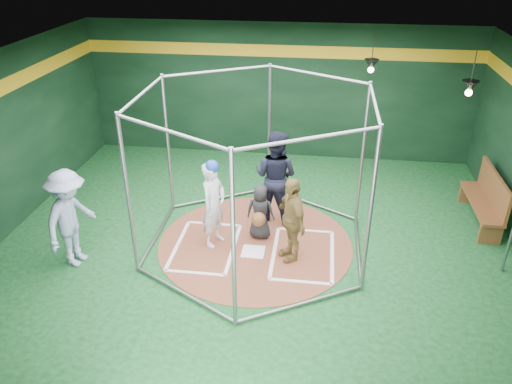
# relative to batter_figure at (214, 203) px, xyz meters

# --- Properties ---
(room_shell) EXTENTS (10.10, 9.10, 3.53)m
(room_shell) POSITION_rel_batter_figure_xyz_m (0.79, 0.08, 0.86)
(room_shell) COLOR #0D3B18
(room_shell) RESTS_ON ground
(clay_disc) EXTENTS (3.80, 3.80, 0.01)m
(clay_disc) POSITION_rel_batter_figure_xyz_m (0.79, 0.07, -0.89)
(clay_disc) COLOR brown
(clay_disc) RESTS_ON ground
(home_plate) EXTENTS (0.43, 0.43, 0.01)m
(home_plate) POSITION_rel_batter_figure_xyz_m (0.79, -0.23, -0.88)
(home_plate) COLOR white
(home_plate) RESTS_ON clay_disc
(batter_box_left) EXTENTS (1.17, 1.77, 0.01)m
(batter_box_left) POSITION_rel_batter_figure_xyz_m (-0.16, -0.18, -0.88)
(batter_box_left) COLOR white
(batter_box_left) RESTS_ON clay_disc
(batter_box_right) EXTENTS (1.17, 1.77, 0.01)m
(batter_box_right) POSITION_rel_batter_figure_xyz_m (1.74, -0.18, -0.88)
(batter_box_right) COLOR white
(batter_box_right) RESTS_ON clay_disc
(batting_cage) EXTENTS (4.05, 4.67, 3.00)m
(batting_cage) POSITION_rel_batter_figure_xyz_m (0.79, 0.07, 0.61)
(batting_cage) COLOR gray
(batting_cage) RESTS_ON ground
(pendant_lamp_near) EXTENTS (0.34, 0.34, 0.90)m
(pendant_lamp_near) POSITION_rel_batter_figure_xyz_m (2.99, 3.67, 1.85)
(pendant_lamp_near) COLOR black
(pendant_lamp_near) RESTS_ON room_shell
(pendant_lamp_far) EXTENTS (0.34, 0.34, 0.90)m
(pendant_lamp_far) POSITION_rel_batter_figure_xyz_m (4.79, 2.07, 1.85)
(pendant_lamp_far) COLOR black
(pendant_lamp_far) RESTS_ON room_shell
(batter_figure) EXTENTS (0.61, 0.73, 1.77)m
(batter_figure) POSITION_rel_batter_figure_xyz_m (0.00, 0.00, 0.00)
(batter_figure) COLOR silver
(batter_figure) RESTS_ON clay_disc
(visitor_leopard) EXTENTS (0.81, 1.04, 1.65)m
(visitor_leopard) POSITION_rel_batter_figure_xyz_m (1.50, -0.29, -0.06)
(visitor_leopard) COLOR #AD8E4A
(visitor_leopard) RESTS_ON clay_disc
(catcher_figure) EXTENTS (0.58, 0.59, 1.14)m
(catcher_figure) POSITION_rel_batter_figure_xyz_m (0.85, 0.32, -0.32)
(catcher_figure) COLOR black
(catcher_figure) RESTS_ON clay_disc
(umpire) EXTENTS (1.15, 1.03, 1.96)m
(umpire) POSITION_rel_batter_figure_xyz_m (1.07, 1.13, 0.10)
(umpire) COLOR black
(umpire) RESTS_ON clay_disc
(bystander_blue) EXTENTS (0.91, 1.31, 1.87)m
(bystander_blue) POSITION_rel_batter_figure_xyz_m (-2.39, -0.96, 0.04)
(bystander_blue) COLOR #8E9BBB
(bystander_blue) RESTS_ON ground
(dugout_bench) EXTENTS (0.45, 1.91, 1.12)m
(dugout_bench) POSITION_rel_batter_figure_xyz_m (5.43, 1.56, -0.32)
(dugout_bench) COLOR brown
(dugout_bench) RESTS_ON ground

